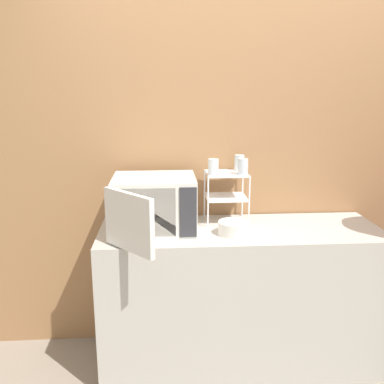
% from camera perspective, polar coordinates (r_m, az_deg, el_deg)
% --- Properties ---
extents(wall_back, '(8.00, 0.06, 2.60)m').
position_cam_1_polar(wall_back, '(2.88, 5.54, 4.74)').
color(wall_back, '#9E7047').
rests_on(wall_back, ground_plane).
extents(counter, '(1.73, 0.60, 0.91)m').
position_cam_1_polar(counter, '(2.83, 6.28, -13.61)').
color(counter, '#B7B2A8').
rests_on(counter, ground_plane).
extents(microwave, '(0.51, 0.71, 0.33)m').
position_cam_1_polar(microwave, '(2.56, -5.18, -1.67)').
color(microwave, silver).
rests_on(microwave, counter).
extents(dish_rack, '(0.27, 0.24, 0.32)m').
position_cam_1_polar(dish_rack, '(2.72, 4.58, 0.75)').
color(dish_rack, white).
rests_on(dish_rack, counter).
extents(glass_front_left, '(0.06, 0.06, 0.10)m').
position_cam_1_polar(glass_front_left, '(2.61, 2.85, 3.35)').
color(glass_front_left, silver).
rests_on(glass_front_left, dish_rack).
extents(glass_back_right, '(0.06, 0.06, 0.10)m').
position_cam_1_polar(glass_back_right, '(2.78, 6.33, 3.92)').
color(glass_back_right, silver).
rests_on(glass_back_right, dish_rack).
extents(glass_front_right, '(0.06, 0.06, 0.10)m').
position_cam_1_polar(glass_front_right, '(2.64, 6.80, 3.38)').
color(glass_front_right, silver).
rests_on(glass_front_right, dish_rack).
extents(bowl, '(0.18, 0.18, 0.08)m').
position_cam_1_polar(bowl, '(2.54, 5.55, -4.80)').
color(bowl, silver).
rests_on(bowl, counter).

